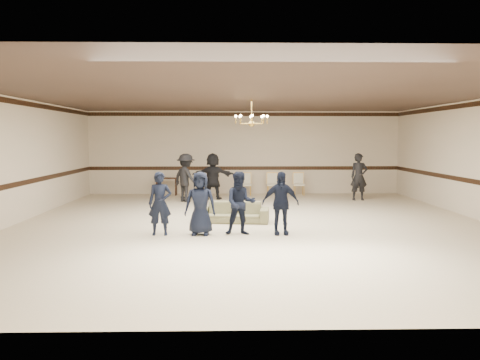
% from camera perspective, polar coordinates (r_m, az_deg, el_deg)
% --- Properties ---
extents(room, '(12.01, 14.01, 3.21)m').
position_cam_1_polar(room, '(12.56, 1.51, 2.17)').
color(room, beige).
rests_on(room, ground).
extents(chair_rail, '(12.00, 0.02, 0.14)m').
position_cam_1_polar(chair_rail, '(19.57, 0.49, 1.35)').
color(chair_rail, black).
rests_on(chair_rail, wall_back).
extents(crown_molding, '(12.00, 0.02, 0.14)m').
position_cam_1_polar(crown_molding, '(19.55, 0.50, 7.45)').
color(crown_molding, black).
rests_on(crown_molding, wall_back).
extents(chandelier, '(0.94, 0.94, 0.89)m').
position_cam_1_polar(chandelier, '(13.57, 1.31, 7.75)').
color(chandelier, '#B78F3A').
rests_on(chandelier, ceiling).
extents(boy_a, '(0.53, 0.35, 1.42)m').
position_cam_1_polar(boy_a, '(11.40, -9.04, -2.64)').
color(boy_a, black).
rests_on(boy_a, floor).
extents(boy_b, '(0.73, 0.51, 1.42)m').
position_cam_1_polar(boy_b, '(11.31, -4.52, -2.65)').
color(boy_b, black).
rests_on(boy_b, floor).
extents(boy_c, '(0.71, 0.56, 1.42)m').
position_cam_1_polar(boy_c, '(11.30, 0.05, -2.64)').
color(boy_c, black).
rests_on(boy_c, floor).
extents(boy_d, '(0.85, 0.39, 1.42)m').
position_cam_1_polar(boy_d, '(11.36, 4.60, -2.62)').
color(boy_d, black).
rests_on(boy_d, floor).
extents(settee, '(1.87, 0.91, 0.52)m').
position_cam_1_polar(settee, '(13.02, -0.70, -3.65)').
color(settee, olive).
rests_on(settee, floor).
extents(adult_left, '(1.18, 1.17, 1.64)m').
position_cam_1_polar(adult_left, '(17.20, -6.15, 0.25)').
color(adult_left, black).
rests_on(adult_left, floor).
extents(adult_mid, '(1.55, 0.59, 1.64)m').
position_cam_1_polar(adult_mid, '(17.84, -3.08, 0.43)').
color(adult_mid, black).
rests_on(adult_mid, floor).
extents(adult_right, '(0.62, 0.42, 1.64)m').
position_cam_1_polar(adult_right, '(18.02, 13.31, 0.35)').
color(adult_right, black).
rests_on(adult_right, floor).
extents(banquet_chair_left, '(0.41, 0.41, 0.85)m').
position_cam_1_polar(banquet_chair_left, '(18.92, 0.67, -0.51)').
color(banquet_chair_left, beige).
rests_on(banquet_chair_left, floor).
extents(banquet_chair_mid, '(0.42, 0.42, 0.85)m').
position_cam_1_polar(banquet_chair_mid, '(18.98, 3.69, -0.51)').
color(banquet_chair_mid, beige).
rests_on(banquet_chair_mid, floor).
extents(banquet_chair_right, '(0.43, 0.43, 0.85)m').
position_cam_1_polar(banquet_chair_right, '(19.09, 6.68, -0.50)').
color(banquet_chair_right, beige).
rests_on(banquet_chair_right, floor).
extents(console_table, '(0.81, 0.37, 0.68)m').
position_cam_1_polar(console_table, '(19.26, -8.31, -0.73)').
color(console_table, black).
rests_on(console_table, floor).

